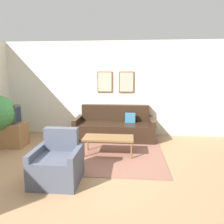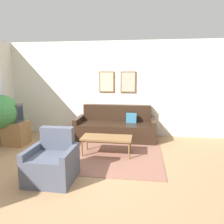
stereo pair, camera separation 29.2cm
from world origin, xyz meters
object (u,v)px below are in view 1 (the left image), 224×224
(couch, at_px, (115,128))
(coffee_table, at_px, (108,139))
(tv, at_px, (7,114))
(armchair, at_px, (58,164))

(couch, distance_m, coffee_table, 1.24)
(couch, xyz_separation_m, tv, (-2.58, -0.88, 0.51))
(couch, bearing_deg, armchair, -107.20)
(coffee_table, xyz_separation_m, armchair, (-0.73, -1.27, -0.08))
(armchair, bearing_deg, tv, 155.61)
(couch, bearing_deg, coffee_table, -91.93)
(couch, relative_size, coffee_table, 1.95)
(tv, distance_m, armchair, 2.48)
(coffee_table, relative_size, armchair, 1.28)
(tv, height_order, armchair, tv)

